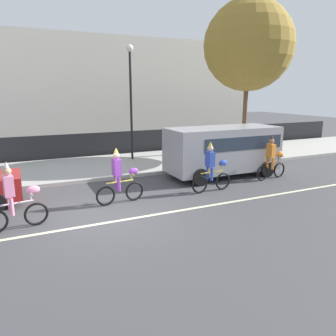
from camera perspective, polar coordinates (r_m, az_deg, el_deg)
ground_plane at (r=10.24m, az=-10.53°, el=-8.25°), size 80.00×80.00×0.00m
road_centre_line at (r=9.79m, az=-9.79°, el=-9.22°), size 36.00×0.14×0.01m
sidewalk_curb at (r=16.35m, az=-16.24°, el=-0.18°), size 60.00×5.00×0.15m
fence_line at (r=19.06m, az=-17.71°, el=3.49°), size 40.00×0.08×1.40m
building_backdrop at (r=27.61m, az=-16.33°, el=12.83°), size 28.00×8.00×7.56m
parade_cyclist_pink at (r=9.80m, az=-25.11°, el=-5.09°), size 1.71×0.52×1.92m
parade_cyclist_purple at (r=11.10m, az=-8.31°, el=-1.91°), size 1.72×0.50×1.92m
parade_cyclist_cobalt at (r=12.38m, az=7.71°, el=-0.31°), size 1.72×0.50×1.92m
parade_cyclist_orange at (r=14.74m, az=17.67°, el=1.35°), size 1.72×0.51×1.92m
parked_van_grey at (r=14.76m, az=9.76°, el=3.54°), size 5.00×2.22×2.18m
street_lamp_post at (r=17.48m, az=-6.54°, el=14.03°), size 0.36×0.36×5.86m
street_tree_near_lamp at (r=18.67m, az=13.83°, el=19.99°), size 4.68×4.68×8.23m
pedestrian_onlooker at (r=18.75m, az=1.34°, el=4.93°), size 0.32×0.20×1.62m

